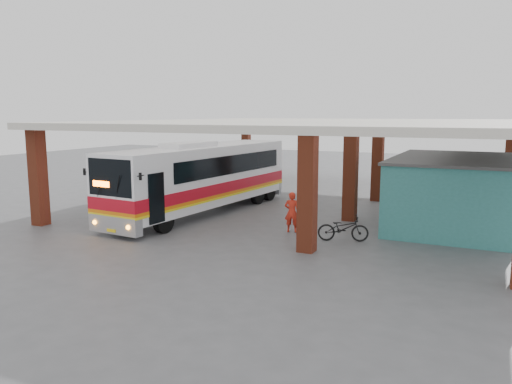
{
  "coord_description": "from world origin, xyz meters",
  "views": [
    {
      "loc": [
        8.99,
        -19.93,
        5.04
      ],
      "look_at": [
        -0.5,
        0.0,
        1.56
      ],
      "focal_mm": 35.0,
      "sensor_mm": 36.0,
      "label": 1
    }
  ],
  "objects_px": {
    "coach_bus": "(202,178)",
    "red_chair": "(395,201)",
    "pedestrian": "(292,212)",
    "motorcycle": "(343,228)"
  },
  "relations": [
    {
      "from": "coach_bus",
      "to": "red_chair",
      "type": "distance_m",
      "value": 10.37
    },
    {
      "from": "motorcycle",
      "to": "pedestrian",
      "type": "distance_m",
      "value": 2.5
    },
    {
      "from": "motorcycle",
      "to": "red_chair",
      "type": "height_order",
      "value": "motorcycle"
    },
    {
      "from": "red_chair",
      "to": "coach_bus",
      "type": "bearing_deg",
      "value": -140.57
    },
    {
      "from": "coach_bus",
      "to": "pedestrian",
      "type": "relative_size",
      "value": 7.29
    },
    {
      "from": "pedestrian",
      "to": "red_chair",
      "type": "height_order",
      "value": "pedestrian"
    },
    {
      "from": "motorcycle",
      "to": "red_chair",
      "type": "relative_size",
      "value": 2.4
    },
    {
      "from": "coach_bus",
      "to": "motorcycle",
      "type": "relative_size",
      "value": 6.36
    },
    {
      "from": "pedestrian",
      "to": "red_chair",
      "type": "relative_size",
      "value": 2.09
    },
    {
      "from": "pedestrian",
      "to": "coach_bus",
      "type": "bearing_deg",
      "value": -31.05
    }
  ]
}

